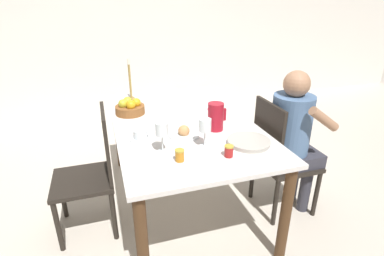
# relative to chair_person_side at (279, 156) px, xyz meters

# --- Properties ---
(ground_plane) EXTENTS (20.00, 20.00, 0.00)m
(ground_plane) POSITION_rel_chair_person_side_xyz_m (-0.70, 0.30, -0.49)
(ground_plane) COLOR beige
(wall_back) EXTENTS (10.00, 0.06, 2.60)m
(wall_back) POSITION_rel_chair_person_side_xyz_m (-0.70, 2.89, 0.81)
(wall_back) COLOR silver
(wall_back) RESTS_ON ground_plane
(dining_table) EXTENTS (1.03, 1.70, 0.75)m
(dining_table) POSITION_rel_chair_person_side_xyz_m (-0.70, 0.30, 0.17)
(dining_table) COLOR silver
(dining_table) RESTS_ON ground_plane
(chair_person_side) EXTENTS (0.42, 0.42, 0.94)m
(chair_person_side) POSITION_rel_chair_person_side_xyz_m (0.00, 0.00, 0.00)
(chair_person_side) COLOR black
(chair_person_side) RESTS_ON ground_plane
(chair_opposite) EXTENTS (0.42, 0.42, 0.94)m
(chair_opposite) POSITION_rel_chair_person_side_xyz_m (-1.39, 0.22, 0.00)
(chair_opposite) COLOR black
(chair_opposite) RESTS_ON ground_plane
(person_seated) EXTENTS (0.39, 0.41, 1.17)m
(person_seated) POSITION_rel_chair_person_side_xyz_m (0.09, -0.02, 0.20)
(person_seated) COLOR #33333D
(person_seated) RESTS_ON ground_plane
(red_pitcher) EXTENTS (0.14, 0.11, 0.20)m
(red_pitcher) POSITION_rel_chair_person_side_xyz_m (-0.51, 0.08, 0.37)
(red_pitcher) COLOR #A31423
(red_pitcher) RESTS_ON dining_table
(wine_glass_water) EXTENTS (0.08, 0.08, 0.19)m
(wine_glass_water) POSITION_rel_chair_person_side_xyz_m (-0.67, -0.15, 0.40)
(wine_glass_water) COLOR white
(wine_glass_water) RESTS_ON dining_table
(wine_glass_juice) EXTENTS (0.08, 0.08, 0.20)m
(wine_glass_juice) POSITION_rel_chair_person_side_xyz_m (-0.95, -0.14, 0.41)
(wine_glass_juice) COLOR white
(wine_glass_juice) RESTS_ON dining_table
(teacup_near_person) EXTENTS (0.15, 0.15, 0.06)m
(teacup_near_person) POSITION_rel_chair_person_side_xyz_m (-1.05, 0.09, 0.29)
(teacup_near_person) COLOR silver
(teacup_near_person) RESTS_ON dining_table
(serving_tray) EXTENTS (0.28, 0.28, 0.03)m
(serving_tray) POSITION_rel_chair_person_side_xyz_m (-0.39, -0.20, 0.28)
(serving_tray) COLOR #B7B2A8
(serving_tray) RESTS_ON dining_table
(bread_plate) EXTENTS (0.22, 0.22, 0.08)m
(bread_plate) POSITION_rel_chair_person_side_xyz_m (-0.76, 0.04, 0.28)
(bread_plate) COLOR silver
(bread_plate) RESTS_ON dining_table
(jam_jar_amber) EXTENTS (0.06, 0.06, 0.07)m
(jam_jar_amber) POSITION_rel_chair_person_side_xyz_m (-0.58, -0.32, 0.30)
(jam_jar_amber) COLOR #A81E1E
(jam_jar_amber) RESTS_ON dining_table
(jam_jar_red) EXTENTS (0.06, 0.06, 0.07)m
(jam_jar_red) POSITION_rel_chair_person_side_xyz_m (-0.88, -0.28, 0.30)
(jam_jar_red) COLOR #C67A1E
(jam_jar_red) RESTS_ON dining_table
(fruit_bowl) EXTENTS (0.24, 0.24, 0.13)m
(fruit_bowl) POSITION_rel_chair_person_side_xyz_m (-1.06, 0.59, 0.32)
(fruit_bowl) COLOR brown
(fruit_bowl) RESTS_ON dining_table
(candlestick_tall) EXTENTS (0.06, 0.06, 0.37)m
(candlestick_tall) POSITION_rel_chair_person_side_xyz_m (-1.00, 0.99, 0.41)
(candlestick_tall) COLOR olive
(candlestick_tall) RESTS_ON dining_table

